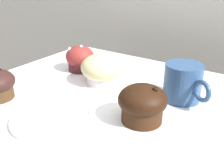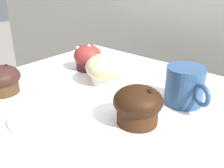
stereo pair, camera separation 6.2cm
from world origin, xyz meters
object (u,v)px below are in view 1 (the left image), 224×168
object	(u,v)px
muffin_back_left	(142,103)
muffin_back_right	(102,69)
coffee_cup	(183,82)
muffin_front_center	(80,59)
serving_plate	(51,118)

from	to	relation	value
muffin_back_left	muffin_back_right	distance (m)	0.22
muffin_back_left	coffee_cup	world-z (taller)	coffee_cup
muffin_front_center	muffin_back_left	distance (m)	0.34
muffin_back_right	coffee_cup	distance (m)	0.22
muffin_back_right	muffin_back_left	bearing A→B (deg)	-31.56
muffin_back_right	serving_plate	bearing A→B (deg)	-82.92
coffee_cup	serving_plate	size ratio (longest dim) A/B	0.73
muffin_front_center	coffee_cup	xyz separation A→B (m)	(0.34, -0.01, 0.01)
muffin_front_center	coffee_cup	size ratio (longest dim) A/B	0.69
coffee_cup	muffin_back_right	bearing A→B (deg)	-173.38
muffin_front_center	muffin_back_right	world-z (taller)	muffin_front_center
muffin_front_center	coffee_cup	bearing A→B (deg)	-2.32
muffin_back_right	serving_plate	size ratio (longest dim) A/B	0.68
muffin_back_left	coffee_cup	bearing A→B (deg)	76.17
muffin_back_left	muffin_back_right	world-z (taller)	same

